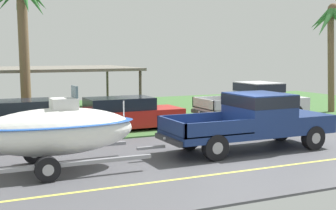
# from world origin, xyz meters

# --- Properties ---
(ground) EXTENTS (36.00, 22.00, 0.11)m
(ground) POSITION_xyz_m (0.00, 8.38, -0.01)
(ground) COLOR #4C4C51
(pickup_truck_towing) EXTENTS (5.97, 2.04, 1.87)m
(pickup_truck_towing) POSITION_xyz_m (1.40, 0.45, 1.04)
(pickup_truck_towing) COLOR navy
(pickup_truck_towing) RESTS_ON ground
(boat_on_trailer) EXTENTS (5.69, 2.39, 2.31)m
(boat_on_trailer) POSITION_xyz_m (-5.27, 0.45, 1.09)
(boat_on_trailer) COLOR gray
(boat_on_trailer) RESTS_ON ground
(parked_pickup_background) EXTENTS (5.43, 2.03, 1.84)m
(parked_pickup_background) POSITION_xyz_m (5.07, 5.53, 1.02)
(parked_pickup_background) COLOR silver
(parked_pickup_background) RESTS_ON ground
(parked_sedan_near) EXTENTS (4.65, 1.95, 1.38)m
(parked_sedan_near) POSITION_xyz_m (-5.32, 6.38, 0.67)
(parked_sedan_near) COLOR #B21E19
(parked_sedan_near) RESTS_ON ground
(parked_sedan_far) EXTENTS (4.79, 1.81, 1.38)m
(parked_sedan_far) POSITION_xyz_m (-1.44, 5.81, 0.67)
(parked_sedan_far) COLOR #B21E19
(parked_sedan_far) RESTS_ON ground
(carport_awning) EXTENTS (7.83, 5.99, 2.44)m
(carport_awning) POSITION_xyz_m (-2.90, 12.27, 2.34)
(carport_awning) COLOR #4C4238
(carport_awning) RESTS_ON ground
(palm_tree_near_left) EXTENTS (3.09, 3.13, 5.80)m
(palm_tree_near_left) POSITION_xyz_m (10.58, 6.58, 4.42)
(palm_tree_near_left) COLOR brown
(palm_tree_near_left) RESTS_ON ground
(palm_tree_mid) EXTENTS (2.83, 2.72, 6.59)m
(palm_tree_mid) POSITION_xyz_m (-4.93, 8.88, 4.80)
(palm_tree_mid) COLOR brown
(palm_tree_mid) RESTS_ON ground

